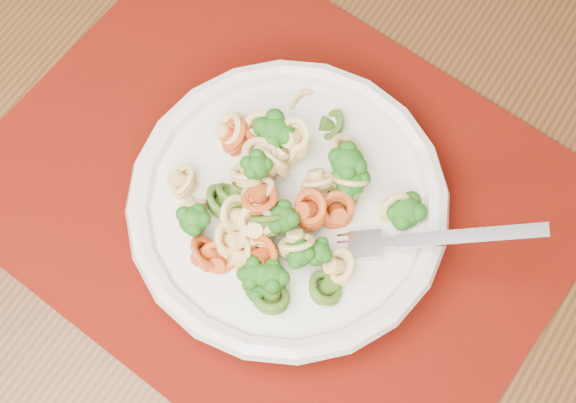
# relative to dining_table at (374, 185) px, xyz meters

# --- Properties ---
(dining_table) EXTENTS (1.61, 1.29, 0.72)m
(dining_table) POSITION_rel_dining_table_xyz_m (0.00, 0.00, 0.00)
(dining_table) COLOR #543117
(dining_table) RESTS_ON ground
(placemat) EXTENTS (0.58, 0.52, 0.00)m
(placemat) POSITION_rel_dining_table_xyz_m (-0.08, -0.07, 0.10)
(placemat) COLOR #5F1304
(placemat) RESTS_ON dining_table
(pasta_bowl) EXTENTS (0.26, 0.26, 0.05)m
(pasta_bowl) POSITION_rel_dining_table_xyz_m (-0.06, -0.09, 0.13)
(pasta_bowl) COLOR silver
(pasta_bowl) RESTS_ON placemat
(pasta_broccoli_heap) EXTENTS (0.22, 0.22, 0.06)m
(pasta_broccoli_heap) POSITION_rel_dining_table_xyz_m (-0.06, -0.09, 0.14)
(pasta_broccoli_heap) COLOR #E6CA71
(pasta_broccoli_heap) RESTS_ON pasta_bowl
(fork) EXTENTS (0.18, 0.06, 0.08)m
(fork) POSITION_rel_dining_table_xyz_m (0.00, -0.11, 0.14)
(fork) COLOR silver
(fork) RESTS_ON pasta_bowl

